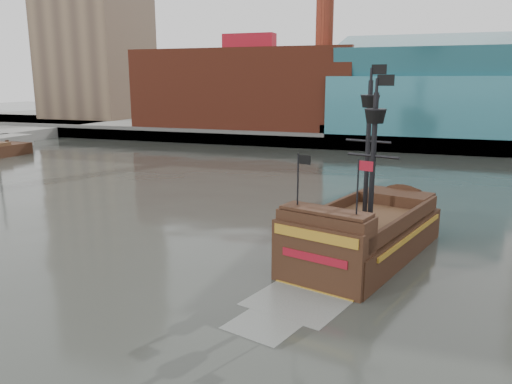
% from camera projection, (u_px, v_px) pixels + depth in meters
% --- Properties ---
extents(ground, '(400.00, 400.00, 0.00)m').
position_uv_depth(ground, '(167.00, 310.00, 25.26)').
color(ground, '#242621').
rests_on(ground, ground).
extents(promenade_far, '(220.00, 60.00, 2.00)m').
position_uv_depth(promenade_far, '(375.00, 128.00, 109.68)').
color(promenade_far, slate).
rests_on(promenade_far, ground).
extents(seawall, '(220.00, 1.00, 2.60)m').
position_uv_depth(seawall, '(354.00, 143.00, 82.47)').
color(seawall, '#4C4C49').
rests_on(seawall, ground).
extents(skyline, '(149.00, 45.00, 62.00)m').
position_uv_depth(skyline, '(404.00, 10.00, 95.98)').
color(skyline, brown).
rests_on(skyline, promenade_far).
extents(pirate_ship, '(9.93, 18.51, 13.28)m').
position_uv_depth(pirate_ship, '(364.00, 239.00, 32.68)').
color(pirate_ship, black).
rests_on(pirate_ship, ground).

